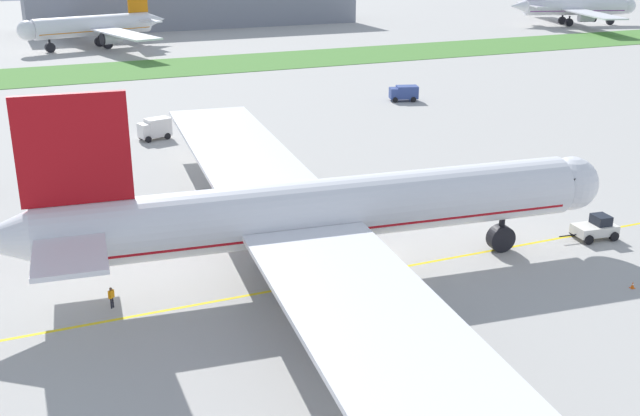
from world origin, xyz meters
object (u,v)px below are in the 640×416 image
(parked_airliner_far_centre, at_px, (573,7))
(airliner_foreground, at_px, (311,213))
(traffic_cone_port_wing, at_px, (633,285))
(ground_crew_wingwalker_port, at_px, (111,295))
(service_truck_catering_van, at_px, (404,93))
(service_truck_baggage_loader, at_px, (155,128))
(pushback_tug, at_px, (596,228))
(parked_airliner_far_left, at_px, (95,26))

(parked_airliner_far_centre, bearing_deg, airliner_foreground, -136.26)
(traffic_cone_port_wing, bearing_deg, ground_crew_wingwalker_port, 161.66)
(service_truck_catering_van, bearing_deg, airliner_foreground, -125.10)
(traffic_cone_port_wing, relative_size, service_truck_baggage_loader, 0.12)
(pushback_tug, xyz_separation_m, service_truck_baggage_loader, (-30.57, 53.26, 0.56))
(pushback_tug, height_order, service_truck_baggage_loader, service_truck_baggage_loader)
(airliner_foreground, xyz_separation_m, parked_airliner_far_centre, (144.91, 138.67, -0.21))
(service_truck_catering_van, xyz_separation_m, parked_airliner_far_left, (-39.39, 85.57, 3.96))
(pushback_tug, xyz_separation_m, ground_crew_wingwalker_port, (-44.36, 3.32, 0.03))
(traffic_cone_port_wing, xyz_separation_m, service_truck_catering_van, (18.79, 72.21, 1.15))
(parked_airliner_far_left, relative_size, parked_airliner_far_centre, 0.94)
(traffic_cone_port_wing, relative_size, parked_airliner_far_centre, 0.01)
(pushback_tug, height_order, parked_airliner_far_left, parked_airliner_far_left)
(parked_airliner_far_left, bearing_deg, ground_crew_wingwalker_port, -97.47)
(pushback_tug, bearing_deg, parked_airliner_far_centre, 50.41)
(ground_crew_wingwalker_port, bearing_deg, pushback_tug, -4.28)
(pushback_tug, relative_size, service_truck_baggage_loader, 1.23)
(parked_airliner_far_centre, bearing_deg, parked_airliner_far_left, 177.39)
(service_truck_catering_van, bearing_deg, pushback_tug, -102.63)
(ground_crew_wingwalker_port, relative_size, parked_airliner_far_left, 0.03)
(service_truck_catering_van, bearing_deg, traffic_cone_port_wing, -104.59)
(service_truck_baggage_loader, bearing_deg, service_truck_catering_van, 11.61)
(ground_crew_wingwalker_port, height_order, traffic_cone_port_wing, ground_crew_wingwalker_port)
(service_truck_baggage_loader, bearing_deg, airliner_foreground, -86.96)
(pushback_tug, height_order, service_truck_catering_van, service_truck_catering_van)
(ground_crew_wingwalker_port, bearing_deg, parked_airliner_far_centre, 40.57)
(ground_crew_wingwalker_port, bearing_deg, traffic_cone_port_wing, -18.34)
(ground_crew_wingwalker_port, distance_m, parked_airliner_far_left, 145.97)
(pushback_tug, bearing_deg, parked_airliner_far_left, 99.74)
(service_truck_baggage_loader, relative_size, service_truck_catering_van, 0.91)
(pushback_tug, distance_m, traffic_cone_port_wing, 10.93)
(traffic_cone_port_wing, bearing_deg, service_truck_baggage_loader, 112.23)
(service_truck_catering_van, height_order, parked_airliner_far_centre, parked_airliner_far_centre)
(parked_airliner_far_left, height_order, parked_airliner_far_centre, parked_airliner_far_centre)
(airliner_foreground, xyz_separation_m, parked_airliner_far_left, (2.49, 145.16, -0.24))
(service_truck_baggage_loader, distance_m, parked_airliner_far_centre, 171.99)
(airliner_foreground, height_order, parked_airliner_far_centre, airliner_foreground)
(service_truck_catering_van, bearing_deg, service_truck_baggage_loader, -168.39)
(pushback_tug, distance_m, service_truck_baggage_loader, 61.41)
(service_truck_catering_van, distance_m, parked_airliner_far_left, 94.29)
(ground_crew_wingwalker_port, xyz_separation_m, service_truck_baggage_loader, (13.79, 49.94, 0.53))
(pushback_tug, distance_m, parked_airliner_far_centre, 183.67)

